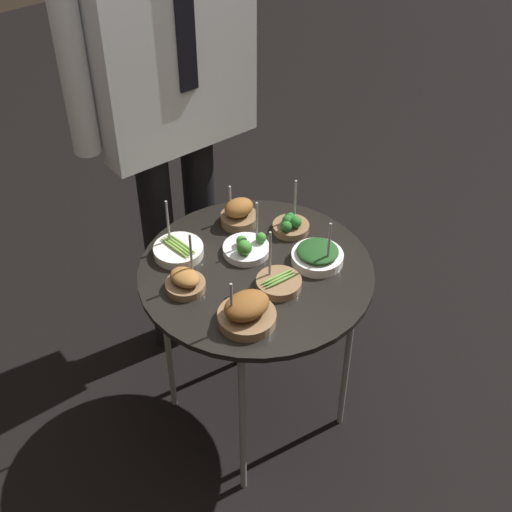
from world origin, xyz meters
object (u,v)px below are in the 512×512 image
at_px(bowl_roast_back_left, 247,311).
at_px(bowl_broccoli_far_rim, 291,225).
at_px(bowl_asparagus_center, 178,250).
at_px(bowl_roast_front_center, 185,282).
at_px(bowl_roast_mid_left, 239,214).
at_px(serving_cart, 256,281).
at_px(waiter_figure, 166,64).
at_px(bowl_asparagus_front_left, 279,283).
at_px(bowl_spinach_near_rim, 318,256).
at_px(bowl_broccoli_back_right, 247,248).

height_order(bowl_roast_back_left, bowl_broccoli_far_rim, bowl_broccoli_far_rim).
bearing_deg(bowl_asparagus_center, bowl_roast_front_center, -114.90).
bearing_deg(bowl_roast_front_center, bowl_roast_back_left, -74.04).
distance_m(bowl_roast_mid_left, bowl_asparagus_center, 0.23).
bearing_deg(bowl_broccoli_far_rim, bowl_roast_back_left, -145.77).
height_order(bowl_broccoli_far_rim, bowl_roast_front_center, bowl_roast_front_center).
xyz_separation_m(serving_cart, waiter_figure, (0.03, 0.48, 0.49)).
bearing_deg(bowl_asparagus_front_left, bowl_spinach_near_rim, 5.78).
height_order(bowl_roast_mid_left, bowl_roast_front_center, bowl_roast_front_center).
bearing_deg(bowl_broccoli_back_right, bowl_spinach_near_rim, -47.98).
height_order(serving_cart, bowl_asparagus_front_left, bowl_asparagus_front_left).
bearing_deg(bowl_roast_front_center, waiter_figure, 60.55).
height_order(bowl_asparagus_center, bowl_roast_front_center, bowl_roast_front_center).
bearing_deg(waiter_figure, bowl_roast_back_left, -106.00).
height_order(bowl_broccoli_back_right, bowl_spinach_near_rim, same).
bearing_deg(bowl_asparagus_center, bowl_roast_back_left, -90.86).
distance_m(bowl_roast_mid_left, bowl_broccoli_back_right, 0.15).
height_order(bowl_roast_back_left, waiter_figure, waiter_figure).
bearing_deg(waiter_figure, bowl_asparagus_center, -121.52).
xyz_separation_m(bowl_broccoli_back_right, bowl_roast_back_left, (-0.17, -0.23, 0.02)).
relative_size(bowl_roast_back_left, bowl_spinach_near_rim, 0.95).
distance_m(serving_cart, bowl_roast_front_center, 0.22).
bearing_deg(bowl_spinach_near_rim, bowl_asparagus_front_left, -174.22).
xyz_separation_m(bowl_roast_back_left, bowl_asparagus_center, (0.01, 0.34, -0.02)).
bearing_deg(waiter_figure, serving_cart, -94.08).
relative_size(serving_cart, bowl_roast_front_center, 3.92).
xyz_separation_m(serving_cart, bowl_broccoli_back_right, (0.02, 0.07, 0.07)).
relative_size(bowl_broccoli_back_right, bowl_asparagus_center, 0.96).
bearing_deg(bowl_asparagus_center, bowl_broccoli_back_right, -35.61).
distance_m(bowl_spinach_near_rim, bowl_asparagus_center, 0.41).
bearing_deg(waiter_figure, bowl_spinach_near_rim, -77.10).
relative_size(bowl_broccoli_far_rim, bowl_roast_front_center, 0.94).
height_order(bowl_roast_back_left, bowl_spinach_near_rim, bowl_spinach_near_rim).
relative_size(bowl_broccoli_back_right, bowl_roast_back_left, 1.06).
xyz_separation_m(bowl_broccoli_back_right, bowl_roast_front_center, (-0.23, -0.02, 0.01)).
distance_m(serving_cart, bowl_asparagus_center, 0.25).
relative_size(serving_cart, bowl_roast_mid_left, 5.41).
bearing_deg(serving_cart, bowl_asparagus_center, 126.46).
height_order(bowl_spinach_near_rim, bowl_roast_front_center, bowl_roast_front_center).
bearing_deg(serving_cart, bowl_spinach_near_rim, -26.63).
distance_m(bowl_asparagus_front_left, waiter_figure, 0.72).
bearing_deg(bowl_asparagus_front_left, bowl_broccoli_back_right, 84.61).
bearing_deg(serving_cart, bowl_broccoli_far_rim, 22.18).
xyz_separation_m(bowl_broccoli_far_rim, bowl_roast_front_center, (-0.40, -0.03, 0.00)).
xyz_separation_m(bowl_roast_back_left, bowl_spinach_near_rim, (0.31, 0.07, -0.01)).
bearing_deg(bowl_asparagus_center, serving_cart, -53.54).
relative_size(bowl_asparagus_center, waiter_figure, 0.10).
bearing_deg(bowl_roast_mid_left, bowl_asparagus_front_left, -105.66).
distance_m(bowl_broccoli_back_right, bowl_roast_back_left, 0.28).
bearing_deg(bowl_roast_back_left, bowl_broccoli_back_right, 53.46).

